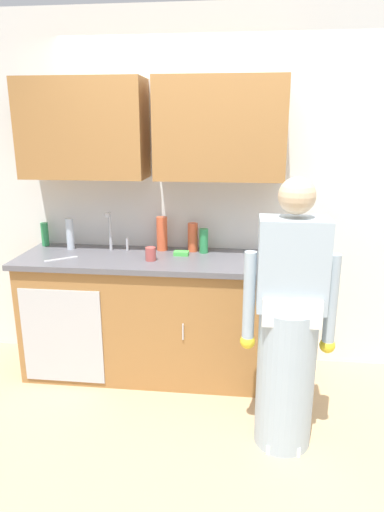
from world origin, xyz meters
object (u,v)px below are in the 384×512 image
bottle_dish_liquid (45,234)px  bottle_soap (70,234)px  person_at_sink (288,338)px  bottle_cleaner_spray (204,241)px  bottle_water_short (162,234)px  sponge (181,253)px  sink (111,257)px  cup_by_sink (151,254)px  knife_on_counter (61,259)px  bottle_water_tall (193,237)px

bottle_dish_liquid → bottle_soap: size_ratio=0.77×
person_at_sink → bottle_cleaner_spray: (-0.57, 0.89, 0.34)m
bottle_water_short → sponge: (0.17, -0.13, -0.12)m
sink → cup_by_sink: bearing=-16.8°
bottle_dish_liquid → knife_on_counter: (0.27, -0.36, -0.09)m
knife_on_counter → bottle_water_short: bearing=168.5°
bottle_soap → sponge: bearing=-5.0°
bottle_water_short → cup_by_sink: size_ratio=2.69×
sink → bottle_water_short: (0.36, 0.19, 0.15)m
bottle_dish_liquid → sink: bearing=-19.7°
sink → bottle_water_tall: size_ratio=2.27×
bottle_water_tall → knife_on_counter: bottle_water_tall is taller
sink → bottle_water_short: bearing=27.9°
bottle_dish_liquid → knife_on_counter: size_ratio=0.78×
bottle_cleaner_spray → knife_on_counter: size_ratio=0.78×
bottle_soap → cup_by_sink: 0.73m
bottle_soap → cup_by_sink: (0.69, -0.24, -0.07)m
bottle_soap → knife_on_counter: bearing=-83.4°
person_at_sink → bottle_dish_liquid: 2.12m
bottle_dish_liquid → bottle_soap: (0.24, -0.08, 0.03)m
bottle_soap → knife_on_counter: size_ratio=1.02×
bottle_water_short → knife_on_counter: 0.77m
bottle_water_short → sponge: bearing=-37.5°
bottle_soap → bottle_water_short: bearing=4.1°
person_at_sink → bottle_water_short: (-0.90, 0.93, 0.38)m
bottle_soap → sponge: size_ratio=2.21×
bottle_water_tall → bottle_cleaner_spray: 0.10m
bottle_water_tall → bottle_water_short: 0.24m
sponge → cup_by_sink: bearing=-141.5°
cup_by_sink → bottle_soap: bearing=161.0°
person_at_sink → sponge: bearing=132.4°
bottle_dish_liquid → person_at_sink: bearing=-27.2°
knife_on_counter → sponge: bearing=156.1°
bottle_water_tall → sponge: (-0.07, -0.12, -0.09)m
sink → cup_by_sink: size_ratio=5.15×
bottle_dish_liquid → bottle_water_tall: (1.20, -0.03, 0.02)m
sink → bottle_cleaner_spray: size_ratio=2.68×
sink → bottle_water_short: 0.43m
person_at_sink → bottle_water_tall: size_ratio=7.37×
bottle_dish_liquid → cup_by_sink: bottle_dish_liquid is taller
sink → bottle_cleaner_spray: 0.71m
sink → sponge: (0.52, 0.06, 0.03)m
cup_by_sink → sponge: size_ratio=0.88×
person_at_sink → bottle_water_tall: person_at_sink is taller
bottle_water_tall → bottle_soap: size_ratio=0.90×
bottle_soap → sink: bearing=-20.9°
bottle_water_tall → person_at_sink: bearing=-54.6°
sponge → bottle_dish_liquid: bearing=172.1°
bottle_soap → bottle_water_short: size_ratio=0.93×
bottle_water_short → bottle_cleaner_spray: (0.33, -0.04, -0.04)m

